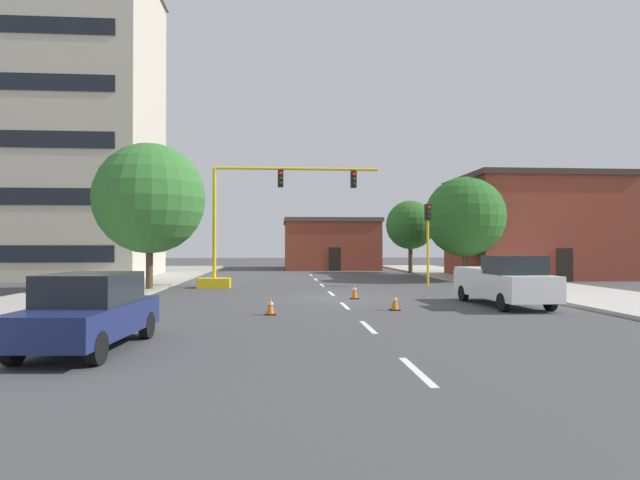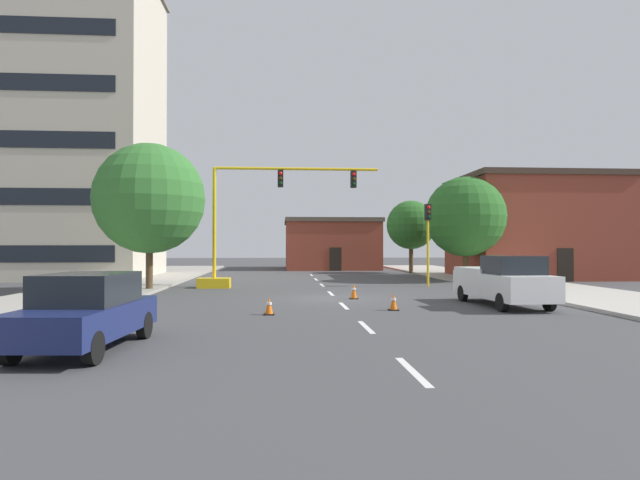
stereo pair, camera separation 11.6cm
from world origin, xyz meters
name	(u,v)px [view 1 (the left image)]	position (x,y,z in m)	size (l,w,h in m)	color
ground_plane	(337,298)	(0.00, 0.00, 0.00)	(160.00, 160.00, 0.00)	#424244
sidewalk_left	(121,285)	(-11.73, 8.00, 0.07)	(6.00, 56.00, 0.14)	#9E998E
sidewalk_right	(512,283)	(11.73, 8.00, 0.07)	(6.00, 56.00, 0.14)	#B2ADA3
lane_stripe_seg_0	(417,371)	(0.00, -14.00, 0.00)	(0.16, 2.40, 0.01)	silver
lane_stripe_seg_1	(368,327)	(0.00, -8.50, 0.00)	(0.16, 2.40, 0.01)	silver
lane_stripe_seg_2	(345,306)	(0.00, -3.00, 0.00)	(0.16, 2.40, 0.01)	silver
lane_stripe_seg_3	(331,293)	(0.00, 2.50, 0.00)	(0.16, 2.40, 0.01)	silver
lane_stripe_seg_4	(322,285)	(0.00, 8.00, 0.00)	(0.16, 2.40, 0.01)	silver
lane_stripe_seg_5	(316,279)	(0.00, 13.50, 0.00)	(0.16, 2.40, 0.01)	silver
lane_stripe_seg_6	(311,275)	(0.00, 19.00, 0.00)	(0.16, 2.40, 0.01)	silver
building_tall_left	(64,126)	(-18.35, 16.77, 11.21)	(12.98, 10.66, 22.41)	beige
building_brick_center	(330,244)	(2.65, 30.87, 2.53)	(9.38, 10.08, 5.05)	brown
building_row_right	(533,227)	(16.12, 14.23, 3.74)	(10.93, 9.08, 7.45)	brown
traffic_signal_gantry	(239,247)	(-4.84, 6.52, 2.31)	(10.19, 1.20, 6.83)	yellow
traffic_light_pole_right	(428,226)	(6.10, 6.72, 3.53)	(0.32, 0.47, 4.80)	yellow
tree_left_near	(150,199)	(-9.29, 4.49, 4.82)	(5.74, 5.74, 7.69)	#4C3823
tree_right_mid	(465,217)	(9.78, 10.80, 4.30)	(5.33, 5.33, 6.97)	#4C3823
tree_right_far	(410,225)	(8.72, 21.36, 4.14)	(4.19, 4.19, 6.25)	#4C3823
pickup_truck_white	(504,281)	(6.26, -3.47, 0.97)	(2.25, 5.49, 1.99)	white
sedan_navy_near_left	(89,311)	(-6.90, -11.40, 0.89)	(2.20, 4.63, 1.74)	navy
traffic_cone_roadside_a	(395,302)	(1.65, -4.57, 0.31)	(0.36, 0.36, 0.63)	black
traffic_cone_roadside_b	(270,306)	(-2.88, -5.52, 0.30)	(0.36, 0.36, 0.61)	black
traffic_cone_roadside_c	(354,291)	(0.77, -0.31, 0.34)	(0.36, 0.36, 0.69)	black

